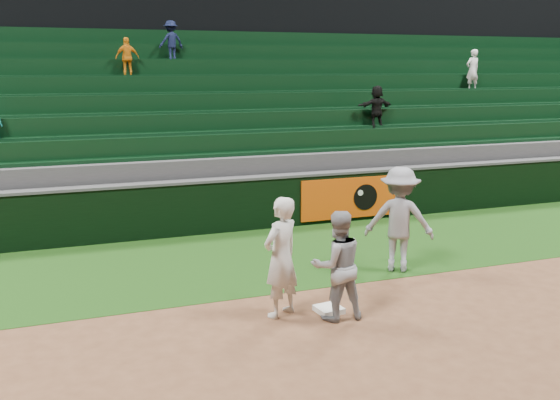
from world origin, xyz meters
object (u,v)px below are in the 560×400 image
object	(u,v)px
first_base	(329,309)
base_coach	(399,219)
first_baseman	(281,257)
baserunner	(337,265)

from	to	relation	value
first_base	base_coach	size ratio (longest dim) A/B	0.20
first_baseman	base_coach	distance (m)	3.07
first_base	baserunner	distance (m)	0.84
first_base	first_baseman	bearing A→B (deg)	169.00
first_baseman	baserunner	xyz separation A→B (m)	(0.75, -0.41, -0.09)
first_base	first_baseman	world-z (taller)	first_baseman
baserunner	base_coach	world-z (taller)	base_coach
base_coach	first_baseman	bearing A→B (deg)	56.05
first_base	base_coach	world-z (taller)	base_coach
baserunner	first_base	bearing A→B (deg)	-86.26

